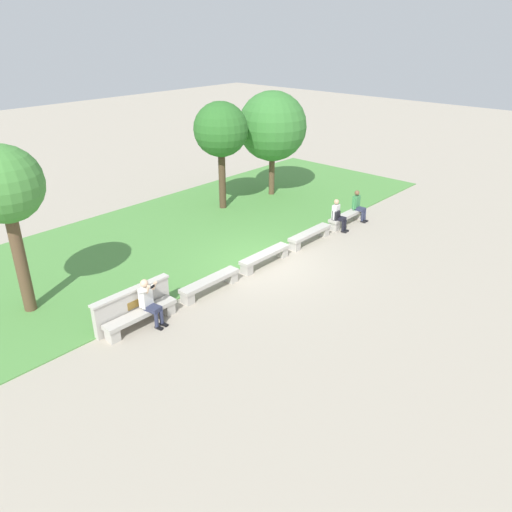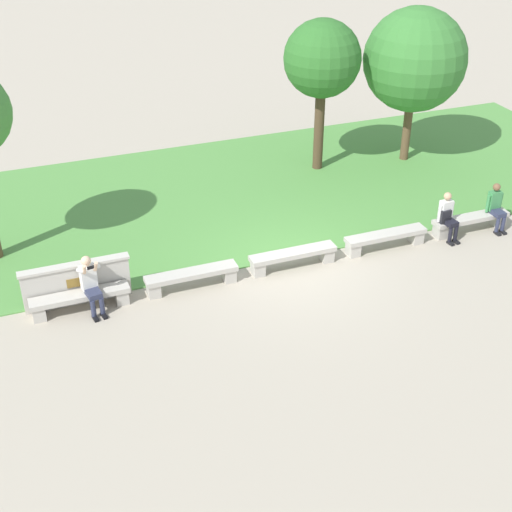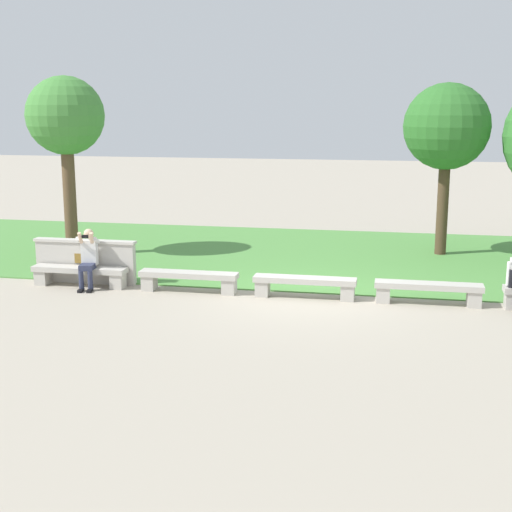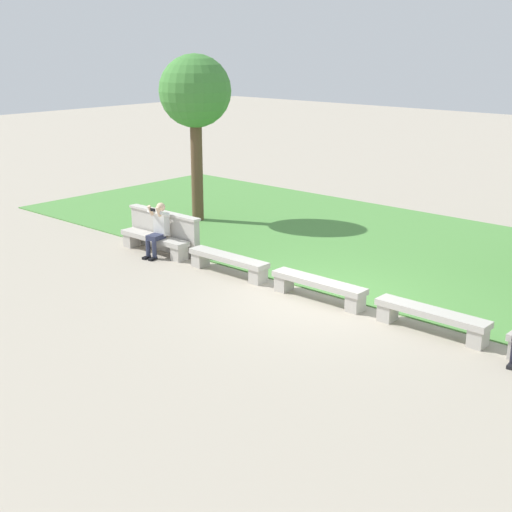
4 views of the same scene
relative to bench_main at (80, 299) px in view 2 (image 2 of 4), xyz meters
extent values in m
plane|color=#A89E8C|center=(5.11, 0.00, -0.31)|extent=(80.00, 80.00, 0.00)
cube|color=#518E42|center=(5.11, 4.38, -0.29)|extent=(24.40, 8.00, 0.03)
cube|color=#B7B2A8|center=(0.00, 0.00, 0.08)|extent=(2.18, 0.40, 0.12)
cube|color=#B7B2A8|center=(-0.91, 0.00, -0.14)|extent=(0.28, 0.34, 0.33)
cube|color=#B7B2A8|center=(0.91, 0.00, -0.14)|extent=(0.28, 0.34, 0.33)
cube|color=#B7B2A8|center=(2.56, 0.00, 0.08)|extent=(2.18, 0.40, 0.12)
cube|color=#B7B2A8|center=(1.65, 0.00, -0.14)|extent=(0.28, 0.34, 0.33)
cube|color=#B7B2A8|center=(3.46, 0.00, -0.14)|extent=(0.28, 0.34, 0.33)
cube|color=#B7B2A8|center=(5.11, 0.00, 0.08)|extent=(2.18, 0.40, 0.12)
cube|color=#B7B2A8|center=(4.20, 0.00, -0.14)|extent=(0.28, 0.34, 0.33)
cube|color=#B7B2A8|center=(6.02, 0.00, -0.14)|extent=(0.28, 0.34, 0.33)
cube|color=#B7B2A8|center=(7.67, 0.00, 0.08)|extent=(2.18, 0.40, 0.12)
cube|color=#B7B2A8|center=(6.76, 0.00, -0.14)|extent=(0.28, 0.34, 0.33)
cube|color=#B7B2A8|center=(8.58, 0.00, -0.14)|extent=(0.28, 0.34, 0.33)
cube|color=#B7B2A8|center=(10.22, 0.00, 0.08)|extent=(2.18, 0.40, 0.12)
cube|color=#B7B2A8|center=(9.31, 0.00, -0.14)|extent=(0.28, 0.34, 0.33)
cube|color=#B7B2A8|center=(11.13, 0.00, -0.14)|extent=(0.28, 0.34, 0.33)
cube|color=#B7B2A8|center=(0.00, 0.34, 0.17)|extent=(2.37, 0.18, 0.95)
cube|color=beige|center=(0.00, 0.34, 0.67)|extent=(2.43, 0.24, 0.06)
cube|color=brown|center=(0.00, 0.24, 0.28)|extent=(0.44, 0.02, 0.22)
cube|color=black|center=(0.22, -0.46, -0.28)|extent=(0.14, 0.25, 0.06)
cylinder|color=#2D334C|center=(0.21, -0.39, -0.07)|extent=(0.11, 0.11, 0.42)
cube|color=black|center=(0.42, -0.43, -0.28)|extent=(0.14, 0.25, 0.06)
cylinder|color=#2D334C|center=(0.41, -0.36, -0.07)|extent=(0.11, 0.11, 0.42)
cube|color=#2D334C|center=(0.28, -0.19, 0.20)|extent=(0.36, 0.46, 0.12)
cube|color=silver|center=(0.24, 0.04, 0.48)|extent=(0.37, 0.27, 0.56)
sphere|color=beige|center=(0.24, 0.04, 0.90)|extent=(0.22, 0.22, 0.22)
cylinder|color=silver|center=(0.07, -0.09, 0.77)|extent=(0.14, 0.32, 0.21)
cylinder|color=beige|center=(0.16, -0.22, 0.85)|extent=(0.09, 0.19, 0.27)
cylinder|color=silver|center=(0.45, -0.03, 0.77)|extent=(0.14, 0.32, 0.21)
cylinder|color=beige|center=(0.41, -0.18, 0.85)|extent=(0.13, 0.20, 0.27)
cube|color=black|center=(0.29, -0.26, 0.89)|extent=(0.15, 0.04, 0.08)
cube|color=black|center=(9.36, -0.43, -0.28)|extent=(0.12, 0.23, 0.06)
cylinder|color=black|center=(9.35, -0.37, -0.07)|extent=(0.10, 0.10, 0.42)
cube|color=black|center=(9.54, -0.41, -0.28)|extent=(0.12, 0.23, 0.06)
cylinder|color=black|center=(9.53, -0.35, -0.07)|extent=(0.10, 0.10, 0.42)
cube|color=black|center=(9.42, -0.18, 0.20)|extent=(0.32, 0.43, 0.12)
cube|color=silver|center=(9.40, 0.04, 0.46)|extent=(0.34, 0.23, 0.52)
sphere|color=tan|center=(9.40, 0.04, 0.85)|extent=(0.20, 0.20, 0.20)
cylinder|color=silver|center=(9.21, 0.00, 0.41)|extent=(0.08, 0.08, 0.48)
cylinder|color=silver|center=(9.60, 0.04, 0.41)|extent=(0.08, 0.08, 0.48)
cube|color=black|center=(10.82, -0.42, -0.28)|extent=(0.10, 0.22, 0.06)
cylinder|color=#2D334C|center=(10.82, -0.36, -0.07)|extent=(0.10, 0.10, 0.42)
cube|color=black|center=(11.00, -0.42, -0.28)|extent=(0.10, 0.22, 0.06)
cylinder|color=#2D334C|center=(11.00, -0.36, -0.07)|extent=(0.10, 0.10, 0.42)
cube|color=#2D334C|center=(10.91, -0.18, 0.20)|extent=(0.28, 0.40, 0.12)
cube|color=#3D894C|center=(10.91, 0.04, 0.46)|extent=(0.32, 0.20, 0.52)
sphere|color=brown|center=(10.91, 0.04, 0.85)|extent=(0.20, 0.20, 0.20)
cylinder|color=#3D894C|center=(10.71, 0.02, 0.41)|extent=(0.08, 0.08, 0.48)
cylinder|color=#3D894C|center=(11.11, 0.02, 0.41)|extent=(0.08, 0.08, 0.48)
cube|color=black|center=(9.35, -0.02, 0.32)|extent=(0.28, 0.20, 0.36)
cube|color=black|center=(9.35, -0.13, 0.25)|extent=(0.20, 0.06, 0.16)
torus|color=black|center=(9.35, -0.02, 0.52)|extent=(0.10, 0.02, 0.10)
cylinder|color=#4C3826|center=(8.18, 5.16, 1.09)|extent=(0.30, 0.30, 2.78)
sphere|color=#2D6B28|center=(8.18, 5.16, 3.16)|extent=(2.29, 2.29, 2.29)
cylinder|color=brown|center=(11.10, 4.81, 0.84)|extent=(0.27, 0.27, 2.30)
sphere|color=#387A33|center=(11.10, 4.81, 2.93)|extent=(3.13, 3.13, 3.13)
camera|label=1|loc=(-6.46, -10.02, 7.22)|focal=35.00mm
camera|label=2|loc=(-0.99, -13.50, 8.88)|focal=50.00mm
camera|label=3|loc=(6.94, -14.56, 3.69)|focal=50.00mm
camera|label=4|loc=(13.30, -11.10, 4.80)|focal=50.00mm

